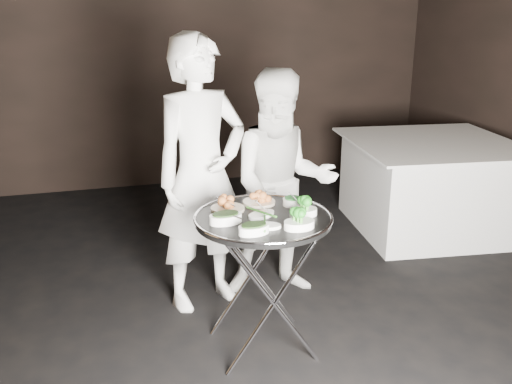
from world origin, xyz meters
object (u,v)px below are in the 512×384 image
object	(u,v)px
serving_tray	(263,218)
dining_table	(429,185)
waiter_left	(202,175)
waiter_right	(282,185)
tray_stand	(263,277)

from	to	relation	value
serving_tray	dining_table	size ratio (longest dim) A/B	0.55
serving_tray	waiter_left	distance (m)	0.72
waiter_right	serving_tray	bearing A→B (deg)	-108.15
tray_stand	waiter_right	xyz separation A→B (m)	(0.34, 0.68, 0.33)
waiter_left	waiter_right	size ratio (longest dim) A/B	1.15
waiter_left	waiter_right	xyz separation A→B (m)	(0.56, 0.01, -0.12)
waiter_right	waiter_left	bearing A→B (deg)	-171.14
tray_stand	waiter_left	distance (m)	0.84
serving_tray	waiter_right	xyz separation A→B (m)	(0.34, 0.68, -0.04)
waiter_left	dining_table	distance (m)	2.45
tray_stand	serving_tray	bearing A→B (deg)	93.58
serving_tray	waiter_right	distance (m)	0.76
serving_tray	waiter_right	bearing A→B (deg)	63.52
waiter_right	dining_table	distance (m)	1.91
waiter_left	dining_table	bearing A→B (deg)	-0.73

